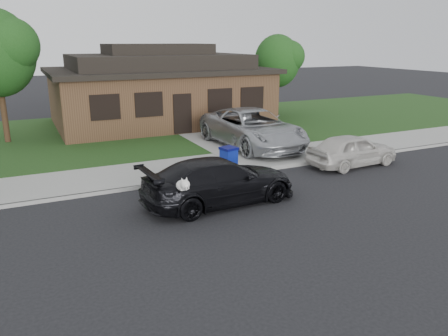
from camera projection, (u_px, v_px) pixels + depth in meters
name	position (u px, v px, depth m)	size (l,w,h in m)	color
ground	(185.00, 224.00, 12.31)	(120.00, 120.00, 0.00)	black
sidewalk	(139.00, 174.00, 16.62)	(60.00, 3.00, 0.12)	gray
curb	(150.00, 186.00, 15.32)	(60.00, 0.12, 0.12)	gray
lawn	(100.00, 135.00, 23.56)	(60.00, 13.00, 0.13)	#193814
driveway	(224.00, 135.00, 23.42)	(4.50, 13.00, 0.14)	gray
sedan	(219.00, 181.00, 13.68)	(5.12, 2.53, 1.45)	black
minivan	(252.00, 128.00, 20.44)	(2.91, 6.32, 1.76)	#A4A6AB
white_compact	(352.00, 150.00, 17.81)	(1.57, 3.91, 1.33)	beige
recycling_bin	(229.00, 159.00, 16.76)	(0.68, 0.68, 0.93)	navy
house	(159.00, 89.00, 26.35)	(12.60, 8.60, 4.65)	#422B1C
tree_1	(280.00, 60.00, 28.74)	(3.15, 3.00, 5.25)	#332114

